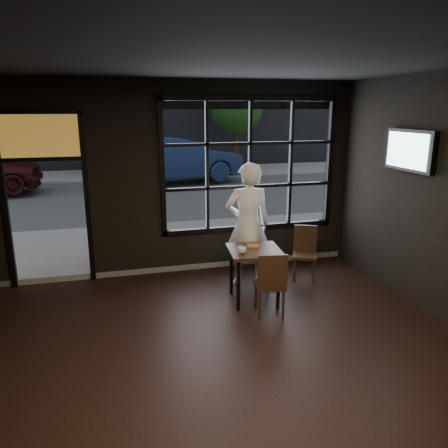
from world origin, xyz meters
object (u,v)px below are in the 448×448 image
object	(u,v)px
man	(248,225)
cafe_table	(254,275)
chair_near	(270,283)
navy_car	(175,159)

from	to	relation	value
man	cafe_table	bearing A→B (deg)	84.93
cafe_table	chair_near	world-z (taller)	chair_near
cafe_table	man	size ratio (longest dim) A/B	0.41
chair_near	navy_car	xyz separation A→B (m)	(0.36, 10.81, 0.47)
navy_car	man	bearing A→B (deg)	167.36
chair_near	navy_car	world-z (taller)	navy_car
man	navy_car	world-z (taller)	man
man	chair_near	bearing A→B (deg)	92.11
navy_car	chair_near	bearing A→B (deg)	167.40
man	navy_car	xyz separation A→B (m)	(0.33, 9.71, -0.06)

